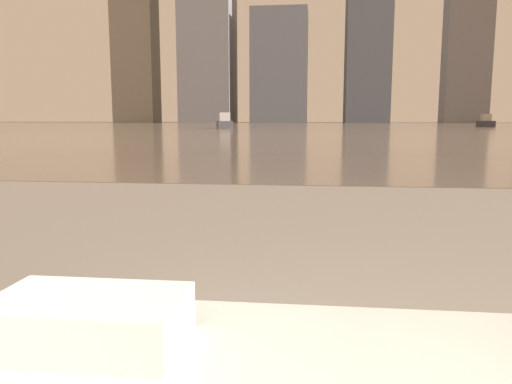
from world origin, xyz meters
name	(u,v)px	position (x,y,z in m)	size (l,w,h in m)	color
towel_stack	(89,321)	(-0.10, 0.91, 0.60)	(0.30, 0.18, 0.08)	white
harbor_water	(312,126)	(0.00, 62.00, 0.01)	(180.00, 110.00, 0.01)	gray
harbor_boat_0	(225,123)	(-8.27, 47.46, 0.53)	(2.25, 4.17, 1.49)	#4C4C51
harbor_boat_1	(486,122)	(19.33, 59.24, 0.52)	(1.78, 3.99, 1.45)	#2D2D33
skyline_tower_0	(134,7)	(-42.26, 118.00, 26.89)	(9.82, 7.00, 53.78)	gray
skyline_tower_2	(280,68)	(-7.91, 118.00, 12.59)	(12.60, 12.23, 25.17)	slate
skyline_tower_4	(466,59)	(33.37, 118.00, 14.04)	(9.48, 6.00, 28.07)	slate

